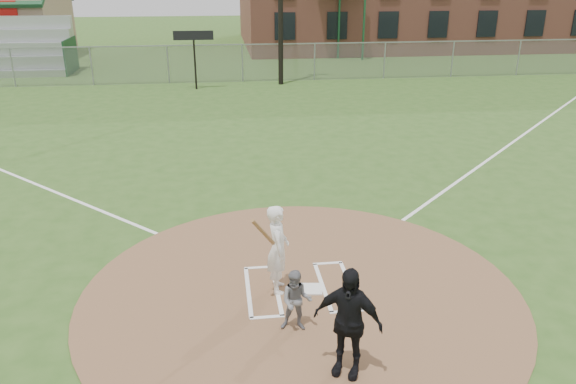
{
  "coord_description": "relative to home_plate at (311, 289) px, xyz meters",
  "views": [
    {
      "loc": [
        -1.4,
        -9.17,
        5.78
      ],
      "look_at": [
        0.0,
        2.0,
        1.3
      ],
      "focal_mm": 35.0,
      "sensor_mm": 36.0,
      "label": 1
    }
  ],
  "objects": [
    {
      "name": "ground",
      "position": [
        -0.21,
        -0.07,
        -0.03
      ],
      "size": [
        140.0,
        140.0,
        0.0
      ],
      "primitive_type": "plane",
      "color": "#2F511C",
      "rests_on": "ground"
    },
    {
      "name": "dirt_circle",
      "position": [
        -0.21,
        -0.07,
        -0.02
      ],
      "size": [
        8.4,
        8.4,
        0.02
      ],
      "primitive_type": "cylinder",
      "color": "brown",
      "rests_on": "ground"
    },
    {
      "name": "home_plate",
      "position": [
        0.0,
        0.0,
        0.0
      ],
      "size": [
        0.46,
        0.46,
        0.03
      ],
      "primitive_type": "cube",
      "rotation": [
        0.0,
        0.0,
        -0.13
      ],
      "color": "white",
      "rests_on": "dirt_circle"
    },
    {
      "name": "foul_line_first",
      "position": [
        8.79,
        8.93,
        -0.03
      ],
      "size": [
        17.04,
        17.04,
        0.01
      ],
      "primitive_type": "cube",
      "rotation": [
        0.0,
        0.0,
        -0.79
      ],
      "color": "white",
      "rests_on": "ground"
    },
    {
      "name": "catcher",
      "position": [
        -0.46,
        -1.21,
        0.54
      ],
      "size": [
        0.61,
        0.52,
        1.11
      ],
      "primitive_type": "imported",
      "rotation": [
        0.0,
        0.0,
        -0.2
      ],
      "color": "slate",
      "rests_on": "dirt_circle"
    },
    {
      "name": "umpire",
      "position": [
        0.14,
        -2.4,
        0.88
      ],
      "size": [
        1.13,
        0.88,
        1.8
      ],
      "primitive_type": "imported",
      "rotation": [
        0.0,
        0.0,
        -0.49
      ],
      "color": "black",
      "rests_on": "dirt_circle"
    },
    {
      "name": "batters_boxes",
      "position": [
        -0.21,
        0.08,
        -0.01
      ],
      "size": [
        2.08,
        1.88,
        0.01
      ],
      "color": "white",
      "rests_on": "dirt_circle"
    },
    {
      "name": "batter_at_plate",
      "position": [
        -0.63,
        0.09,
        0.87
      ],
      "size": [
        0.77,
        0.96,
        1.78
      ],
      "color": "white",
      "rests_on": "dirt_circle"
    },
    {
      "name": "outfield_fence",
      "position": [
        -0.21,
        21.93,
        0.98
      ],
      "size": [
        56.08,
        0.08,
        2.03
      ],
      "color": "slate",
      "rests_on": "ground"
    },
    {
      "name": "bleachers",
      "position": [
        -13.21,
        26.13,
        1.56
      ],
      "size": [
        6.08,
        3.2,
        3.2
      ],
      "color": "#B7BABF",
      "rests_on": "ground"
    },
    {
      "name": "scoreboard_sign",
      "position": [
        -2.71,
        20.13,
        2.35
      ],
      "size": [
        2.0,
        0.1,
        2.93
      ],
      "color": "black",
      "rests_on": "ground"
    }
  ]
}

